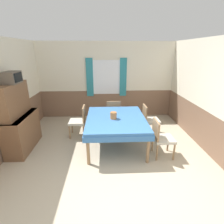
{
  "coord_description": "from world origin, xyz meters",
  "views": [
    {
      "loc": [
        -0.09,
        -2.09,
        2.31
      ],
      "look_at": [
        0.1,
        1.9,
        0.89
      ],
      "focal_mm": 28.0,
      "sensor_mm": 36.0,
      "label": 1
    }
  ],
  "objects_px": {
    "dining_table": "(116,121)",
    "sideboard": "(20,123)",
    "chair_right_far": "(149,119)",
    "vase": "(113,115)",
    "chair_right_near": "(161,137)",
    "chair_head_window": "(113,112)",
    "tv": "(12,78)",
    "chair_left_far": "(79,120)"
  },
  "relations": [
    {
      "from": "dining_table",
      "to": "chair_head_window",
      "type": "relative_size",
      "value": 2.07
    },
    {
      "from": "dining_table",
      "to": "chair_right_far",
      "type": "distance_m",
      "value": 1.14
    },
    {
      "from": "chair_right_near",
      "to": "chair_head_window",
      "type": "bearing_deg",
      "value": -150.07
    },
    {
      "from": "chair_right_far",
      "to": "tv",
      "type": "relative_size",
      "value": 2.03
    },
    {
      "from": "chair_right_near",
      "to": "tv",
      "type": "xyz_separation_m",
      "value": [
        -3.26,
        0.46,
        1.27
      ]
    },
    {
      "from": "dining_table",
      "to": "vase",
      "type": "relative_size",
      "value": 10.98
    },
    {
      "from": "chair_right_near",
      "to": "sideboard",
      "type": "distance_m",
      "value": 3.31
    },
    {
      "from": "dining_table",
      "to": "sideboard",
      "type": "distance_m",
      "value": 2.29
    },
    {
      "from": "chair_head_window",
      "to": "sideboard",
      "type": "relative_size",
      "value": 0.54
    },
    {
      "from": "sideboard",
      "to": "chair_right_near",
      "type": "bearing_deg",
      "value": -8.29
    },
    {
      "from": "dining_table",
      "to": "chair_right_near",
      "type": "relative_size",
      "value": 2.07
    },
    {
      "from": "sideboard",
      "to": "vase",
      "type": "height_order",
      "value": "sideboard"
    },
    {
      "from": "sideboard",
      "to": "tv",
      "type": "xyz_separation_m",
      "value": [
        0.01,
        -0.01,
        1.07
      ]
    },
    {
      "from": "chair_head_window",
      "to": "chair_right_near",
      "type": "bearing_deg",
      "value": -60.07
    },
    {
      "from": "vase",
      "to": "sideboard",
      "type": "bearing_deg",
      "value": -179.74
    },
    {
      "from": "dining_table",
      "to": "chair_right_near",
      "type": "distance_m",
      "value": 1.14
    },
    {
      "from": "chair_right_near",
      "to": "sideboard",
      "type": "height_order",
      "value": "sideboard"
    },
    {
      "from": "chair_head_window",
      "to": "sideboard",
      "type": "xyz_separation_m",
      "value": [
        -2.29,
        -1.22,
        0.2
      ]
    },
    {
      "from": "tv",
      "to": "chair_head_window",
      "type": "bearing_deg",
      "value": 28.51
    },
    {
      "from": "chair_left_far",
      "to": "chair_right_near",
      "type": "bearing_deg",
      "value": -119.24
    },
    {
      "from": "chair_left_far",
      "to": "sideboard",
      "type": "bearing_deg",
      "value": 115.29
    },
    {
      "from": "chair_left_far",
      "to": "chair_right_far",
      "type": "bearing_deg",
      "value": -90.0
    },
    {
      "from": "chair_head_window",
      "to": "sideboard",
      "type": "bearing_deg",
      "value": -151.88
    },
    {
      "from": "chair_left_far",
      "to": "tv",
      "type": "bearing_deg",
      "value": 115.98
    },
    {
      "from": "chair_right_far",
      "to": "sideboard",
      "type": "height_order",
      "value": "sideboard"
    },
    {
      "from": "chair_right_near",
      "to": "tv",
      "type": "relative_size",
      "value": 2.03
    },
    {
      "from": "tv",
      "to": "chair_right_near",
      "type": "bearing_deg",
      "value": -8.11
    },
    {
      "from": "tv",
      "to": "vase",
      "type": "relative_size",
      "value": 2.6
    },
    {
      "from": "dining_table",
      "to": "sideboard",
      "type": "height_order",
      "value": "sideboard"
    },
    {
      "from": "sideboard",
      "to": "chair_right_far",
      "type": "bearing_deg",
      "value": 10.73
    },
    {
      "from": "chair_left_far",
      "to": "tv",
      "type": "height_order",
      "value": "tv"
    },
    {
      "from": "dining_table",
      "to": "sideboard",
      "type": "xyz_separation_m",
      "value": [
        -2.29,
        -0.07,
        0.04
      ]
    },
    {
      "from": "dining_table",
      "to": "tv",
      "type": "height_order",
      "value": "tv"
    },
    {
      "from": "sideboard",
      "to": "tv",
      "type": "bearing_deg",
      "value": -42.79
    },
    {
      "from": "chair_right_far",
      "to": "chair_left_far",
      "type": "distance_m",
      "value": 1.96
    },
    {
      "from": "chair_right_far",
      "to": "sideboard",
      "type": "relative_size",
      "value": 0.54
    },
    {
      "from": "chair_left_far",
      "to": "tv",
      "type": "distance_m",
      "value": 1.93
    },
    {
      "from": "chair_left_far",
      "to": "chair_right_near",
      "type": "height_order",
      "value": "same"
    },
    {
      "from": "dining_table",
      "to": "vase",
      "type": "bearing_deg",
      "value": -136.08
    },
    {
      "from": "dining_table",
      "to": "sideboard",
      "type": "relative_size",
      "value": 1.11
    },
    {
      "from": "dining_table",
      "to": "tv",
      "type": "bearing_deg",
      "value": -177.88
    },
    {
      "from": "chair_head_window",
      "to": "vase",
      "type": "relative_size",
      "value": 5.3
    }
  ]
}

